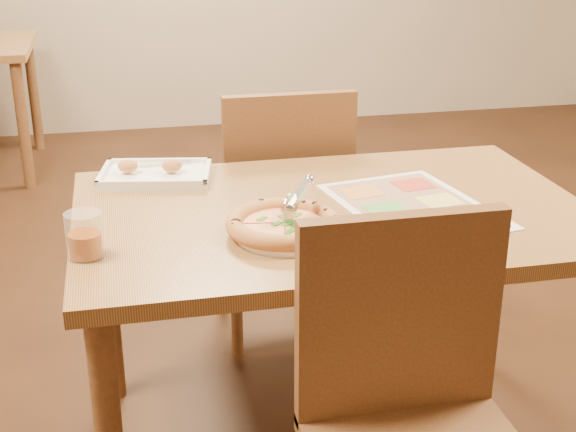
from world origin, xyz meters
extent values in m
cube|color=olive|center=(0.00, 0.00, 0.70)|extent=(1.30, 0.85, 0.04)
cylinder|color=brown|center=(-0.59, 0.36, 0.34)|extent=(0.06, 0.06, 0.68)
cylinder|color=brown|center=(0.59, 0.36, 0.34)|extent=(0.06, 0.06, 0.68)
cube|color=brown|center=(0.00, -0.51, 0.68)|extent=(0.42, 0.04, 0.45)
cube|color=brown|center=(0.00, 0.70, 0.45)|extent=(0.42, 0.42, 0.04)
cube|color=brown|center=(0.00, 0.51, 0.68)|extent=(0.42, 0.04, 0.45)
cylinder|color=brown|center=(-1.01, 2.43, 0.34)|extent=(0.06, 0.06, 0.68)
cylinder|color=brown|center=(-1.01, 3.17, 0.34)|extent=(0.06, 0.06, 0.68)
cylinder|color=white|center=(-0.15, -0.15, 0.73)|extent=(0.33, 0.33, 0.01)
cylinder|color=#DA874A|center=(-0.16, -0.15, 0.74)|extent=(0.26, 0.26, 0.01)
cylinder|color=#E1CA7A|center=(-0.16, -0.15, 0.75)|extent=(0.22, 0.22, 0.01)
torus|color=#DA874A|center=(-0.16, -0.15, 0.75)|extent=(0.27, 0.27, 0.04)
cylinder|color=silver|center=(-0.14, -0.15, 0.79)|extent=(0.05, 0.06, 0.07)
cube|color=silver|center=(-0.11, -0.11, 0.81)|extent=(0.08, 0.09, 0.06)
cube|color=white|center=(-0.43, 0.32, 0.73)|extent=(0.33, 0.26, 0.02)
cube|color=silver|center=(-0.43, 0.32, 0.74)|extent=(0.15, 0.01, 0.00)
ellipsoid|color=#C07A45|center=(-0.50, 0.33, 0.76)|extent=(0.06, 0.05, 0.04)
ellipsoid|color=#C07A45|center=(-0.38, 0.31, 0.76)|extent=(0.06, 0.05, 0.04)
cylinder|color=#8F3F0B|center=(-0.61, -0.17, 0.75)|extent=(0.07, 0.07, 0.05)
cylinder|color=white|center=(-0.61, -0.17, 0.77)|extent=(0.08, 0.08, 0.10)
cube|color=white|center=(0.20, -0.04, 0.72)|extent=(0.41, 0.52, 0.00)
camera|label=1|loc=(-0.52, -1.84, 1.46)|focal=50.00mm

